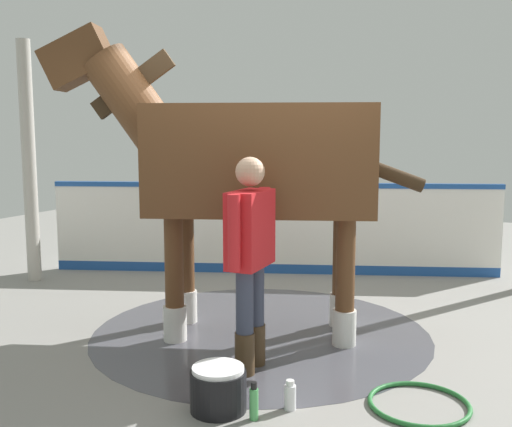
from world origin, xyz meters
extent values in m
cube|color=gray|center=(0.00, 0.00, -0.01)|extent=(16.00, 16.00, 0.02)
cylinder|color=#4C4C54|center=(0.04, -0.20, 0.00)|extent=(3.00, 3.00, 0.00)
cube|color=white|center=(-2.13, -0.97, 0.55)|extent=(1.94, 5.33, 1.10)
cube|color=#1E4C99|center=(-2.13, -0.97, 1.13)|extent=(1.96, 5.33, 0.06)
cube|color=#1E4C99|center=(-2.13, -0.97, 0.06)|extent=(1.95, 5.33, 0.12)
cylinder|color=#B7B2A8|center=(-0.60, -3.48, 1.43)|extent=(0.16, 0.16, 2.85)
cube|color=brown|center=(0.04, -0.20, 1.55)|extent=(1.50, 2.10, 0.92)
cylinder|color=brown|center=(0.53, -0.79, 0.55)|extent=(0.16, 0.16, 1.09)
cylinder|color=silver|center=(0.53, -0.79, 0.15)|extent=(0.20, 0.20, 0.31)
cylinder|color=brown|center=(0.05, -0.96, 0.55)|extent=(0.16, 0.16, 1.09)
cylinder|color=silver|center=(0.05, -0.96, 0.15)|extent=(0.20, 0.20, 0.31)
cylinder|color=brown|center=(0.04, 0.57, 0.55)|extent=(0.16, 0.16, 1.09)
cylinder|color=silver|center=(0.04, 0.57, 0.15)|extent=(0.20, 0.20, 0.31)
cylinder|color=brown|center=(-0.44, 0.40, 0.55)|extent=(0.16, 0.16, 1.09)
cylinder|color=silver|center=(-0.44, 0.40, 0.15)|extent=(0.20, 0.20, 0.31)
cylinder|color=brown|center=(0.42, -1.24, 2.05)|extent=(0.67, 0.94, 0.96)
cube|color=#382819|center=(0.42, -1.24, 2.19)|extent=(0.31, 0.73, 0.59)
cube|color=brown|center=(0.58, -1.69, 2.42)|extent=(0.48, 0.71, 0.56)
cylinder|color=#382819|center=(-0.31, 0.79, 1.45)|extent=(0.35, 0.70, 0.35)
cylinder|color=#47331E|center=(0.73, 0.06, 0.16)|extent=(0.15, 0.15, 0.32)
cylinder|color=#383D51|center=(0.73, 0.06, 0.56)|extent=(0.13, 0.13, 0.48)
cylinder|color=#47331E|center=(0.94, 0.06, 0.16)|extent=(0.15, 0.15, 0.32)
cylinder|color=#383D51|center=(0.94, 0.06, 0.56)|extent=(0.13, 0.13, 0.48)
cube|color=red|center=(0.84, 0.06, 1.08)|extent=(0.47, 0.23, 0.56)
cylinder|color=red|center=(0.55, 0.05, 1.09)|extent=(0.09, 0.09, 0.54)
cylinder|color=red|center=(1.12, 0.07, 1.09)|extent=(0.09, 0.09, 0.54)
sphere|color=tan|center=(0.84, 0.06, 1.50)|extent=(0.22, 0.22, 0.22)
cylinder|color=black|center=(1.53, 0.15, 0.13)|extent=(0.37, 0.37, 0.26)
cylinder|color=white|center=(1.53, 0.15, 0.28)|extent=(0.34, 0.34, 0.03)
cylinder|color=white|center=(1.33, 0.57, 0.08)|extent=(0.08, 0.08, 0.16)
cylinder|color=white|center=(1.33, 0.57, 0.18)|extent=(0.05, 0.05, 0.04)
cylinder|color=#4CA559|center=(1.55, 0.41, 0.10)|extent=(0.06, 0.06, 0.20)
cylinder|color=black|center=(1.55, 0.41, 0.22)|extent=(0.04, 0.04, 0.04)
torus|color=#267233|center=(0.95, 1.33, 0.02)|extent=(0.67, 0.67, 0.03)
camera|label=1|loc=(4.77, 1.86, 1.78)|focal=41.83mm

